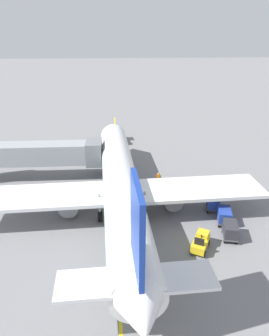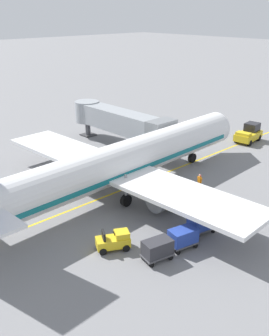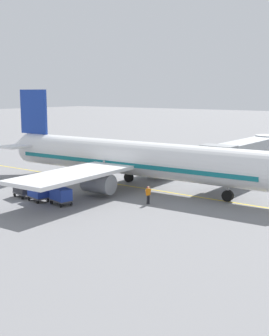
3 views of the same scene
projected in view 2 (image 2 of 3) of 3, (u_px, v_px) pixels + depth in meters
The scene contains 10 objects.
ground_plane at pixel (119, 191), 39.00m from camera, with size 400.00×400.00×0.00m, color slate.
gate_lead_in_line at pixel (119, 191), 39.00m from camera, with size 0.24×80.00×0.01m, color gold.
parked_airliner at pixel (122, 162), 37.52m from camera, with size 30.20×37.31×10.63m.
jet_bridge at pixel (119, 121), 50.27m from camera, with size 16.81×3.50×4.98m.
pushback_tractor at pixel (249, 134), 53.16m from camera, with size 2.67×4.62×2.40m.
baggage_tug_lead at pixel (114, 241), 29.35m from camera, with size 2.24×2.77×1.62m.
baggage_cart_front at pixel (202, 222), 31.41m from camera, with size 1.73×2.98×1.58m.
baggage_cart_second_in_train at pixel (183, 237), 29.43m from camera, with size 1.73×2.98×1.58m.
baggage_cart_third_in_train at pixel (157, 248), 28.01m from camera, with size 1.73×2.98×1.58m.
ground_crew_wing_walker at pixel (200, 181), 38.86m from camera, with size 0.73×0.31×1.69m.
Camera 2 is at (26.72, -23.08, 16.80)m, focal length 42.08 mm.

